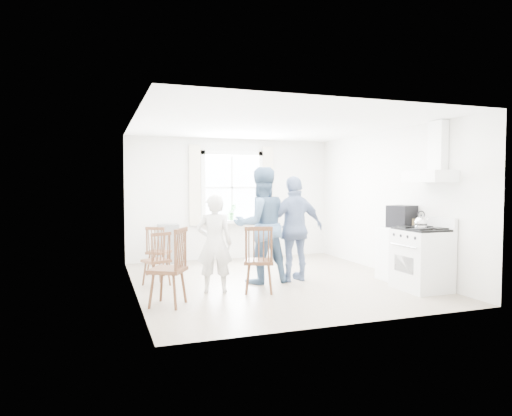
{
  "coord_description": "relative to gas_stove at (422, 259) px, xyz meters",
  "views": [
    {
      "loc": [
        -2.77,
        -7.05,
        1.62
      ],
      "look_at": [
        -0.24,
        0.2,
        1.22
      ],
      "focal_mm": 32.0,
      "sensor_mm": 36.0,
      "label": 1
    }
  ],
  "objects": [
    {
      "name": "stereo_stack",
      "position": [
        0.11,
        0.64,
        0.6
      ],
      "size": [
        0.51,
        0.48,
        0.37
      ],
      "color": "black",
      "rests_on": "low_cabinet"
    },
    {
      "name": "window_assembly",
      "position": [
        -1.91,
        3.8,
        0.98
      ],
      "size": [
        1.88,
        0.24,
        1.7
      ],
      "color": "white",
      "rests_on": "room_shell"
    },
    {
      "name": "person_mid",
      "position": [
        -2.14,
        1.31,
        0.47
      ],
      "size": [
        0.96,
        0.96,
        1.9
      ],
      "primitive_type": "imported",
      "rotation": [
        0.0,
        0.0,
        3.19
      ],
      "color": "#456181",
      "rests_on": "ground"
    },
    {
      "name": "room_shell",
      "position": [
        -1.91,
        1.35,
        0.82
      ],
      "size": [
        4.62,
        5.12,
        2.64
      ],
      "color": "gray",
      "rests_on": "ground"
    },
    {
      "name": "range_hood",
      "position": [
        0.16,
        -0.0,
        1.42
      ],
      "size": [
        0.45,
        0.76,
        0.94
      ],
      "color": "white",
      "rests_on": "room_shell"
    },
    {
      "name": "potted_plant",
      "position": [
        -1.94,
        3.71,
        0.54
      ],
      "size": [
        0.2,
        0.2,
        0.35
      ],
      "primitive_type": "imported",
      "rotation": [
        0.0,
        0.0,
        -0.03
      ],
      "color": "#377C3B",
      "rests_on": "window_assembly"
    },
    {
      "name": "windsor_chair_c",
      "position": [
        -3.71,
        0.31,
        0.16
      ],
      "size": [
        0.6,
        0.6,
        1.06
      ],
      "color": "#412415",
      "rests_on": "ground"
    },
    {
      "name": "gas_stove",
      "position": [
        0.0,
        0.0,
        0.0
      ],
      "size": [
        0.68,
        0.76,
        1.12
      ],
      "color": "silver",
      "rests_on": "ground"
    },
    {
      "name": "person_left",
      "position": [
        -3.03,
        0.9,
        0.25
      ],
      "size": [
        0.66,
        0.66,
        1.47
      ],
      "primitive_type": "imported",
      "rotation": [
        0.0,
        0.0,
        2.86
      ],
      "color": "silver",
      "rests_on": "ground"
    },
    {
      "name": "windsor_chair_a",
      "position": [
        -3.77,
        1.57,
        0.05
      ],
      "size": [
        0.48,
        0.48,
        0.87
      ],
      "color": "#412415",
      "rests_on": "ground"
    },
    {
      "name": "cardboard_box",
      "position": [
        0.13,
        0.55,
        0.49
      ],
      "size": [
        0.25,
        0.19,
        0.16
      ],
      "primitive_type": "cube",
      "rotation": [
        0.0,
        0.0,
        -0.06
      ],
      "color": "olive",
      "rests_on": "low_cabinet"
    },
    {
      "name": "person_right",
      "position": [
        -1.56,
        1.25,
        0.4
      ],
      "size": [
        1.11,
        1.11,
        1.76
      ],
      "primitive_type": "imported",
      "rotation": [
        0.0,
        0.0,
        3.22
      ],
      "color": "navy",
      "rests_on": "ground"
    },
    {
      "name": "kettle",
      "position": [
        -0.08,
        -0.07,
        0.56
      ],
      "size": [
        0.19,
        0.19,
        0.27
      ],
      "color": "silver",
      "rests_on": "gas_stove"
    },
    {
      "name": "windsor_chair_b",
      "position": [
        -2.44,
        0.6,
        0.14
      ],
      "size": [
        0.55,
        0.54,
        1.02
      ],
      "color": "#412415",
      "rests_on": "ground"
    },
    {
      "name": "windsor_chair_d",
      "position": [
        -3.69,
        2.49,
        0.05
      ],
      "size": [
        0.5,
        0.5,
        0.88
      ],
      "color": "#412415",
      "rests_on": "ground"
    },
    {
      "name": "low_cabinet",
      "position": [
        0.07,
        0.7,
        -0.03
      ],
      "size": [
        0.5,
        0.55,
        0.9
      ],
      "primitive_type": "cube",
      "color": "white",
      "rests_on": "ground"
    },
    {
      "name": "shelf_unit",
      "position": [
        -3.31,
        3.68,
        -0.08
      ],
      "size": [
        0.4,
        0.3,
        0.8
      ],
      "primitive_type": "cube",
      "color": "slate",
      "rests_on": "ground"
    }
  ]
}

